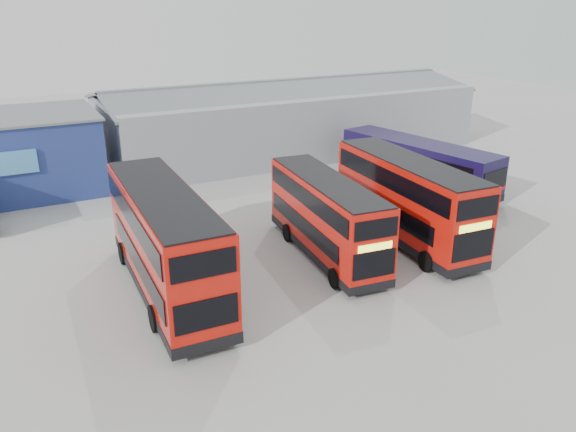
{
  "coord_description": "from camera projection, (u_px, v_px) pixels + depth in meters",
  "views": [
    {
      "loc": [
        -13.75,
        -21.92,
        12.01
      ],
      "look_at": [
        -1.92,
        0.77,
        2.1
      ],
      "focal_mm": 35.0,
      "sensor_mm": 36.0,
      "label": 1
    }
  ],
  "objects": [
    {
      "name": "ground_plane",
      "position": [
        329.0,
        253.0,
        28.39
      ],
      "size": [
        120.0,
        120.0,
        0.0
      ],
      "primitive_type": "plane",
      "color": "gray",
      "rests_on": "ground"
    },
    {
      "name": "office_block",
      "position": [
        0.0,
        155.0,
        36.3
      ],
      "size": [
        12.3,
        8.32,
        5.12
      ],
      "color": "navy",
      "rests_on": "ground"
    },
    {
      "name": "maintenance_shed",
      "position": [
        287.0,
        118.0,
        47.44
      ],
      "size": [
        30.5,
        12.0,
        5.89
      ],
      "color": "gray",
      "rests_on": "ground"
    },
    {
      "name": "double_decker_left",
      "position": [
        166.0,
        244.0,
        23.77
      ],
      "size": [
        3.09,
        11.12,
        4.67
      ],
      "rotation": [
        0.0,
        0.0,
        3.11
      ],
      "color": "red",
      "rests_on": "ground"
    },
    {
      "name": "double_decker_centre",
      "position": [
        326.0,
        218.0,
        27.47
      ],
      "size": [
        3.18,
        9.59,
        3.99
      ],
      "rotation": [
        0.0,
        0.0,
        -0.1
      ],
      "color": "red",
      "rests_on": "ground"
    },
    {
      "name": "double_decker_right",
      "position": [
        406.0,
        201.0,
        29.24
      ],
      "size": [
        3.2,
        10.54,
        4.4
      ],
      "rotation": [
        0.0,
        0.0,
        -0.07
      ],
      "color": "red",
      "rests_on": "ground"
    },
    {
      "name": "single_decker_blue",
      "position": [
        417.0,
        165.0,
        37.79
      ],
      "size": [
        4.8,
        12.0,
        3.18
      ],
      "rotation": [
        0.0,
        0.0,
        3.33
      ],
      "color": "#0F0C36",
      "rests_on": "ground"
    }
  ]
}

